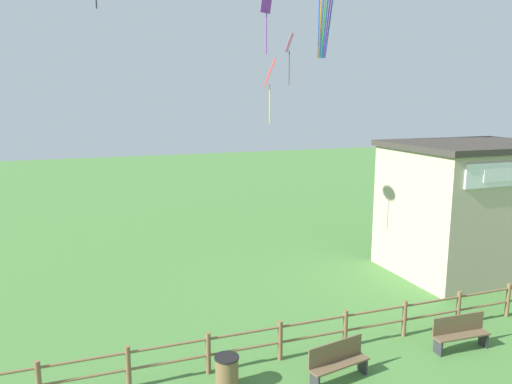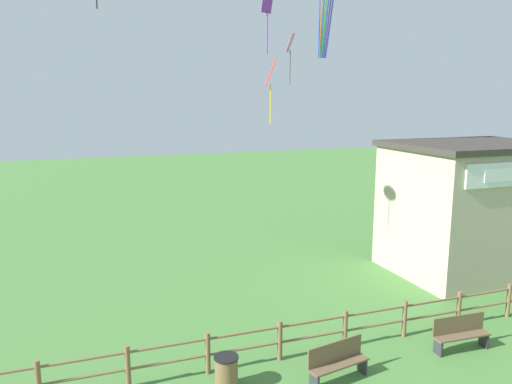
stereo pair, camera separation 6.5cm
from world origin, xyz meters
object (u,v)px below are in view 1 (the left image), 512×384
park_bench_near_fence (338,360)px  trash_bin (227,372)px  kite_purple_streamer (266,11)px  kite_pink_diamond (289,49)px  seaside_building (470,207)px  kite_red_diamond (270,77)px  park_bench_by_building (460,332)px

park_bench_near_fence → trash_bin: (-2.87, 0.59, -0.10)m
kite_purple_streamer → kite_pink_diamond: bearing=37.2°
seaside_building → trash_bin: bearing=-157.6°
kite_purple_streamer → trash_bin: bearing=-116.0°
seaside_building → kite_red_diamond: 10.48m
kite_red_diamond → kite_pink_diamond: kite_pink_diamond is taller
kite_purple_streamer → park_bench_near_fence: bearing=-101.5°
trash_bin → kite_pink_diamond: 16.47m
trash_bin → kite_pink_diamond: size_ratio=0.36×
seaside_building → park_bench_near_fence: 11.24m
park_bench_by_building → trash_bin: (-7.08, 0.40, -0.10)m
seaside_building → kite_red_diamond: kite_red_diamond is taller
seaside_building → kite_red_diamond: size_ratio=2.23×
trash_bin → kite_red_diamond: (5.36, 10.63, 7.87)m
park_bench_by_building → kite_purple_streamer: bearing=100.1°
kite_red_diamond → kite_purple_streamer: size_ratio=1.10×
park_bench_by_building → kite_red_diamond: 13.60m
kite_pink_diamond → park_bench_by_building: bearing=-88.8°
park_bench_by_building → trash_bin: 7.10m
park_bench_near_fence → kite_purple_streamer: 15.53m
seaside_building → park_bench_by_building: bearing=-133.7°
kite_red_diamond → kite_purple_streamer: bearing=-151.4°
seaside_building → trash_bin: 13.53m
trash_bin → kite_purple_streamer: 15.86m
kite_red_diamond → kite_purple_streamer: kite_purple_streamer is taller
seaside_building → kite_pink_diamond: bearing=129.2°
seaside_building → kite_red_diamond: bearing=141.4°
park_bench_near_fence → kite_red_diamond: 13.87m
park_bench_by_building → trash_bin: size_ratio=2.02×
kite_pink_diamond → kite_purple_streamer: kite_purple_streamer is taller
seaside_building → trash_bin: size_ratio=7.47×
trash_bin → kite_pink_diamond: kite_pink_diamond is taller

